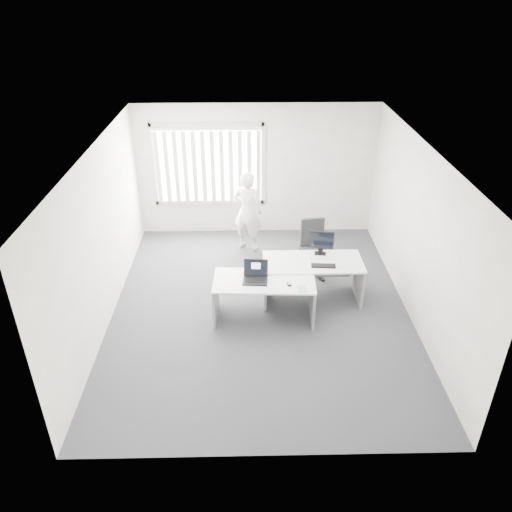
{
  "coord_description": "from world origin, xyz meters",
  "views": [
    {
      "loc": [
        -0.22,
        -6.99,
        5.01
      ],
      "look_at": [
        -0.07,
        0.15,
        0.95
      ],
      "focal_mm": 35.0,
      "sensor_mm": 36.0,
      "label": 1
    }
  ],
  "objects_px": {
    "desk_far": "(312,272)",
    "monitor": "(321,243)",
    "office_chair": "(313,257)",
    "person": "(248,211)",
    "desk_near": "(264,291)",
    "laptop": "(255,273)"
  },
  "relations": [
    {
      "from": "desk_near",
      "to": "person",
      "type": "distance_m",
      "value": 2.48
    },
    {
      "from": "office_chair",
      "to": "person",
      "type": "distance_m",
      "value": 1.66
    },
    {
      "from": "desk_far",
      "to": "office_chair",
      "type": "distance_m",
      "value": 0.94
    },
    {
      "from": "desk_far",
      "to": "office_chair",
      "type": "xyz_separation_m",
      "value": [
        0.13,
        0.9,
        -0.22
      ]
    },
    {
      "from": "desk_far",
      "to": "monitor",
      "type": "bearing_deg",
      "value": 58.57
    },
    {
      "from": "laptop",
      "to": "monitor",
      "type": "bearing_deg",
      "value": 41.09
    },
    {
      "from": "person",
      "to": "office_chair",
      "type": "bearing_deg",
      "value": 164.76
    },
    {
      "from": "desk_near",
      "to": "person",
      "type": "relative_size",
      "value": 0.99
    },
    {
      "from": "desk_near",
      "to": "monitor",
      "type": "relative_size",
      "value": 3.83
    },
    {
      "from": "laptop",
      "to": "office_chair",
      "type": "bearing_deg",
      "value": 57.85
    },
    {
      "from": "desk_far",
      "to": "office_chair",
      "type": "relative_size",
      "value": 1.58
    },
    {
      "from": "monitor",
      "to": "desk_far",
      "type": "bearing_deg",
      "value": -111.68
    },
    {
      "from": "person",
      "to": "monitor",
      "type": "distance_m",
      "value": 2.08
    },
    {
      "from": "office_chair",
      "to": "laptop",
      "type": "relative_size",
      "value": 2.74
    },
    {
      "from": "person",
      "to": "monitor",
      "type": "bearing_deg",
      "value": 151.19
    },
    {
      "from": "person",
      "to": "laptop",
      "type": "xyz_separation_m",
      "value": [
        0.1,
        -2.49,
        0.05
      ]
    },
    {
      "from": "office_chair",
      "to": "person",
      "type": "xyz_separation_m",
      "value": [
        -1.23,
        1.0,
        0.51
      ]
    },
    {
      "from": "office_chair",
      "to": "monitor",
      "type": "xyz_separation_m",
      "value": [
        0.02,
        -0.65,
        0.65
      ]
    },
    {
      "from": "desk_near",
      "to": "laptop",
      "type": "relative_size",
      "value": 4.27
    },
    {
      "from": "desk_near",
      "to": "person",
      "type": "xyz_separation_m",
      "value": [
        -0.24,
        2.45,
        0.3
      ]
    },
    {
      "from": "person",
      "to": "laptop",
      "type": "height_order",
      "value": "person"
    },
    {
      "from": "person",
      "to": "desk_near",
      "type": "bearing_deg",
      "value": 119.75
    }
  ]
}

